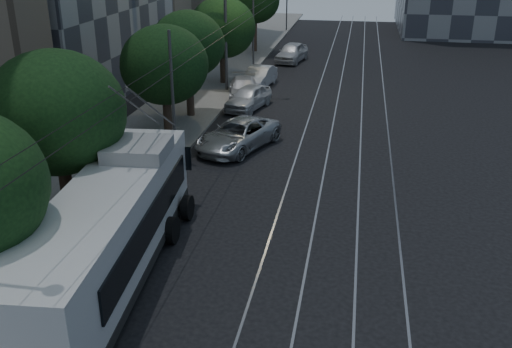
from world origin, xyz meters
The scene contains 15 objects.
ground centered at (0.00, 0.00, 0.00)m, with size 120.00×120.00×0.00m, color black.
sidewalk centered at (-7.50, 20.00, 0.07)m, with size 5.00×90.00×0.15m, color #65635F.
tram_rails centered at (2.50, 20.00, 0.01)m, with size 4.52×90.00×0.02m.
overhead_wires centered at (-4.97, 20.00, 3.47)m, with size 2.23×90.00×6.00m.
trolleybus centered at (-4.10, -0.01, 1.59)m, with size 3.36×11.64×5.63m.
pickup_silver centered at (-2.70, 11.93, 0.71)m, with size 2.37×5.13×1.43m, color #B1B5B9.
car_white_a centered at (-3.56, 19.00, 0.71)m, with size 1.68×4.18×1.42m, color silver.
car_white_b centered at (-4.30, 21.22, 0.67)m, with size 1.86×4.59×1.33m, color #BCBCC0.
car_white_c centered at (-3.87, 24.50, 0.71)m, with size 1.50×4.30×1.42m, color silver.
car_white_d centered at (-2.70, 33.60, 0.79)m, with size 1.86×4.62×1.57m, color silver.
tree_1 centered at (-6.86, 2.62, 4.32)m, with size 4.64×4.64×6.43m.
tree_2 centered at (-6.50, 12.55, 3.89)m, with size 4.35×4.35×5.87m.
tree_3 centered at (-6.51, 16.62, 4.19)m, with size 4.14×4.14×6.08m.
tree_4 centered at (-6.50, 24.80, 3.95)m, with size 4.61×4.61×6.04m.
tree_5 centered at (-6.50, 37.03, 4.58)m, with size 4.45×4.45×6.61m.
Camera 1 is at (2.93, -14.12, 9.72)m, focal length 40.00 mm.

